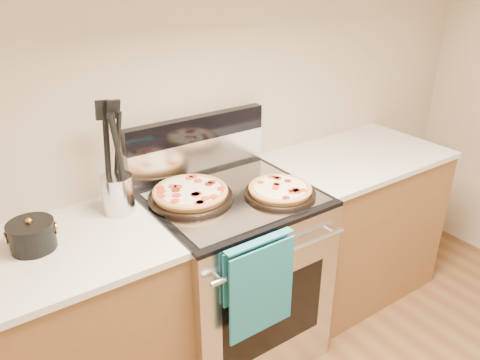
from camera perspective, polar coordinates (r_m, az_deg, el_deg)
wall_back at (r=2.30m, az=-5.99°, el=11.04°), size 4.00×0.00×4.00m
range_body at (r=2.43m, az=-0.89°, el=-11.79°), size 0.76×0.68×0.90m
oven_window at (r=2.22m, az=4.14°, el=-16.08°), size 0.56×0.01×0.40m
cooktop at (r=2.18m, az=-0.97°, el=-2.11°), size 0.76×0.68×0.02m
backsplash_lower at (r=2.38m, az=-5.15°, el=2.88°), size 0.76×0.06×0.18m
backsplash_upper at (r=2.32m, az=-5.30°, el=6.30°), size 0.76×0.06×0.12m
oven_handle at (r=1.98m, az=5.19°, el=-9.08°), size 0.70×0.03×0.03m
dish_towel at (r=1.98m, az=2.31°, el=-12.62°), size 0.32×0.05×0.42m
foil_sheet at (r=2.15m, az=-0.53°, el=-2.11°), size 0.70×0.55×0.01m
cabinet_left at (r=2.21m, az=-21.76°, el=-18.68°), size 1.00×0.62×0.88m
countertop_left at (r=1.94m, az=-23.92°, el=-8.84°), size 1.02×0.64×0.03m
cabinet_right at (r=2.94m, az=13.21°, el=-5.44°), size 1.00×0.62×0.88m
countertop_right at (r=2.74m, az=14.15°, el=2.75°), size 1.02×0.64×0.03m
pepperoni_pizza_back at (r=2.13m, az=-6.06°, el=-1.67°), size 0.46×0.46×0.05m
pepperoni_pizza_front at (r=2.16m, az=4.91°, el=-1.27°), size 0.33×0.33×0.04m
utensil_crock at (r=2.09m, az=-14.66°, el=-1.65°), size 0.14×0.14×0.17m
saucepan at (r=1.95m, az=-23.99°, el=-6.34°), size 0.20×0.20×0.10m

